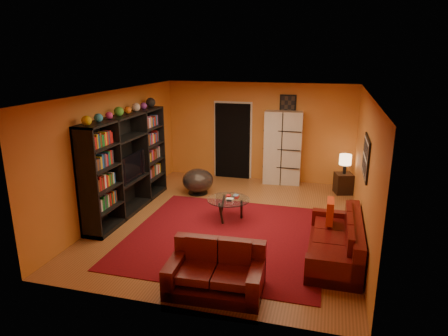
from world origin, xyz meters
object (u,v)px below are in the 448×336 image
(bowl_chair, at_px, (198,181))
(sofa, at_px, (339,242))
(entertainment_unit, at_px, (127,164))
(tv, at_px, (129,167))
(coffee_table, at_px, (228,201))
(side_table, at_px, (343,183))
(table_lamp, at_px, (345,160))
(storage_cabinet, at_px, (283,148))
(loveseat, at_px, (216,271))

(bowl_chair, bearing_deg, sofa, -36.17)
(entertainment_unit, bearing_deg, tv, -28.36)
(sofa, distance_m, coffee_table, 2.45)
(tv, xyz_separation_m, side_table, (4.47, 2.42, -0.76))
(entertainment_unit, distance_m, table_lamp, 5.12)
(storage_cabinet, distance_m, bowl_chair, 2.40)
(loveseat, xyz_separation_m, storage_cabinet, (0.27, 5.22, 0.67))
(entertainment_unit, bearing_deg, storage_cabinet, 43.46)
(tv, relative_size, loveseat, 0.70)
(sofa, relative_size, loveseat, 1.46)
(coffee_table, distance_m, table_lamp, 3.30)
(bowl_chair, relative_size, table_lamp, 1.59)
(loveseat, bearing_deg, bowl_chair, 19.53)
(sofa, xyz_separation_m, storage_cabinet, (-1.45, 3.80, 0.67))
(sofa, distance_m, bowl_chair, 4.12)
(sofa, bearing_deg, loveseat, -140.52)
(table_lamp, bearing_deg, coffee_table, -135.06)
(loveseat, relative_size, storage_cabinet, 0.74)
(storage_cabinet, relative_size, side_table, 3.82)
(loveseat, xyz_separation_m, side_table, (1.84, 4.81, -0.04))
(tv, xyz_separation_m, coffee_table, (2.16, 0.11, -0.61))
(loveseat, xyz_separation_m, coffee_table, (-0.47, 2.50, 0.11))
(loveseat, relative_size, table_lamp, 2.95)
(sofa, height_order, bowl_chair, sofa)
(tv, height_order, coffee_table, tv)
(tv, xyz_separation_m, table_lamp, (4.47, 2.42, -0.17))
(entertainment_unit, distance_m, bowl_chair, 1.93)
(storage_cabinet, bearing_deg, side_table, -19.53)
(loveseat, height_order, storage_cabinet, storage_cabinet)
(entertainment_unit, height_order, bowl_chair, entertainment_unit)
(table_lamp, bearing_deg, tv, -151.61)
(bowl_chair, distance_m, side_table, 3.57)
(storage_cabinet, bearing_deg, loveseat, -97.94)
(bowl_chair, bearing_deg, coffee_table, -50.21)
(tv, relative_size, bowl_chair, 1.31)
(loveseat, distance_m, storage_cabinet, 5.27)
(tv, height_order, table_lamp, tv)
(entertainment_unit, distance_m, side_table, 5.18)
(coffee_table, bearing_deg, tv, -177.16)
(side_table, height_order, table_lamp, table_lamp)
(loveseat, distance_m, table_lamp, 5.18)
(loveseat, relative_size, coffee_table, 1.61)
(entertainment_unit, xyz_separation_m, bowl_chair, (1.09, 1.43, -0.72))
(loveseat, xyz_separation_m, bowl_chair, (-1.59, 3.85, 0.04))
(entertainment_unit, relative_size, sofa, 1.47)
(coffee_table, bearing_deg, bowl_chair, 129.79)
(storage_cabinet, height_order, table_lamp, storage_cabinet)
(coffee_table, relative_size, side_table, 1.75)
(sofa, bearing_deg, bowl_chair, 143.88)
(sofa, bearing_deg, table_lamp, 88.09)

